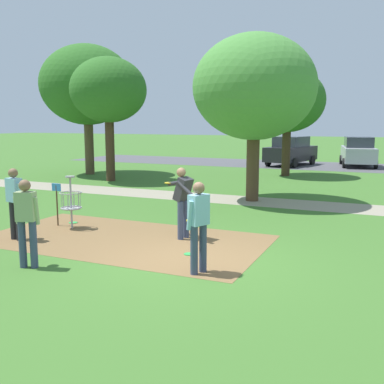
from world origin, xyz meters
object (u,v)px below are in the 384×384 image
(player_throwing, at_px, (183,198))
(tree_near_left, at_px, (254,88))
(tree_mid_left, at_px, (288,101))
(parked_car_center_left, at_px, (358,152))
(player_waiting_right, at_px, (199,222))
(frisbee_by_tee, at_px, (30,218))
(disc_golf_basket, at_px, (69,200))
(player_foreground_watching, at_px, (27,218))
(frisbee_mid_grass, at_px, (73,223))
(player_waiting_left, at_px, (15,200))
(parked_car_leftmost, at_px, (291,151))
(frisbee_near_basket, at_px, (189,254))
(tree_near_right, at_px, (87,85))
(tree_mid_center, at_px, (108,91))

(player_throwing, relative_size, tree_near_left, 0.30)
(tree_mid_left, height_order, parked_car_center_left, tree_mid_left)
(player_waiting_right, height_order, frisbee_by_tee, player_waiting_right)
(disc_golf_basket, xyz_separation_m, player_foreground_watching, (1.39, -2.97, 0.21))
(player_foreground_watching, xyz_separation_m, tree_mid_left, (1.27, 16.88, 2.85))
(frisbee_mid_grass, bearing_deg, player_foreground_watching, -63.90)
(frisbee_mid_grass, distance_m, tree_near_left, 7.61)
(player_waiting_left, distance_m, parked_car_leftmost, 21.25)
(player_waiting_left, relative_size, player_waiting_right, 1.00)
(frisbee_by_tee, height_order, frisbee_mid_grass, same)
(frisbee_near_basket, distance_m, tree_near_right, 16.48)
(player_waiting_left, distance_m, frisbee_mid_grass, 2.21)
(player_throwing, bearing_deg, player_waiting_left, -154.29)
(frisbee_mid_grass, bearing_deg, tree_near_left, 57.42)
(player_waiting_right, bearing_deg, player_waiting_left, 174.60)
(frisbee_near_basket, xyz_separation_m, tree_mid_left, (-1.20, 14.86, 3.81))
(disc_golf_basket, bearing_deg, player_waiting_right, -23.41)
(frisbee_by_tee, relative_size, frisbee_mid_grass, 0.93)
(frisbee_mid_grass, bearing_deg, parked_car_center_left, 73.44)
(frisbee_near_basket, height_order, parked_car_leftmost, parked_car_leftmost)
(tree_near_right, height_order, tree_mid_left, tree_near_right)
(player_foreground_watching, height_order, frisbee_near_basket, player_foreground_watching)
(tree_mid_left, xyz_separation_m, parked_car_center_left, (3.05, 6.83, -2.90))
(player_waiting_left, relative_size, tree_mid_left, 0.31)
(tree_near_left, height_order, tree_mid_center, tree_near_left)
(player_waiting_left, xyz_separation_m, parked_car_leftmost, (2.12, 21.14, -0.05))
(frisbee_mid_grass, bearing_deg, frisbee_by_tee, 179.16)
(player_foreground_watching, distance_m, player_waiting_right, 3.28)
(tree_mid_left, distance_m, parked_car_leftmost, 6.49)
(disc_golf_basket, height_order, tree_mid_left, tree_mid_left)
(player_waiting_right, bearing_deg, frisbee_mid_grass, 153.00)
(frisbee_mid_grass, distance_m, parked_car_leftmost, 19.28)
(frisbee_near_basket, relative_size, tree_near_right, 0.03)
(tree_near_right, height_order, parked_car_center_left, tree_near_right)
(frisbee_mid_grass, bearing_deg, player_waiting_left, -92.09)
(player_waiting_left, bearing_deg, player_waiting_right, -5.40)
(tree_mid_center, bearing_deg, player_waiting_left, -67.84)
(player_waiting_right, distance_m, parked_car_center_left, 22.73)
(player_foreground_watching, bearing_deg, disc_golf_basket, 115.06)
(disc_golf_basket, xyz_separation_m, parked_car_leftmost, (1.74, 19.65, 0.17))
(player_waiting_left, height_order, tree_near_left, tree_near_left)
(disc_golf_basket, relative_size, parked_car_leftmost, 0.31)
(disc_golf_basket, bearing_deg, player_waiting_left, -104.54)
(disc_golf_basket, bearing_deg, frisbee_mid_grass, 121.83)
(player_waiting_left, xyz_separation_m, tree_mid_center, (-4.10, 10.07, 3.22))
(player_waiting_left, height_order, parked_car_center_left, parked_car_center_left)
(player_waiting_left, height_order, frisbee_near_basket, player_waiting_left)
(frisbee_by_tee, bearing_deg, tree_near_left, 47.11)
(tree_mid_center, bearing_deg, frisbee_near_basket, -48.79)
(tree_near_left, bearing_deg, player_throwing, -90.27)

